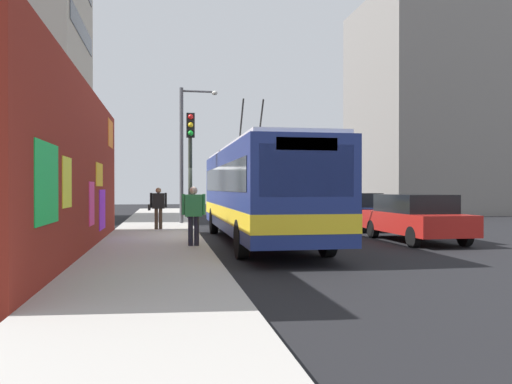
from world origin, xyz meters
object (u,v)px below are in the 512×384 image
object	(u,v)px
pedestrian_midblock	(158,205)
parked_car_white	(293,203)
parked_car_red	(415,217)
traffic_light	(190,153)
parked_car_dark_gray	(318,206)
parked_car_navy	(354,210)
street_lamp	(186,145)
city_bus	(259,190)
pedestrian_at_curb	(194,211)

from	to	relation	value
pedestrian_midblock	parked_car_white	bearing A→B (deg)	-36.43
parked_car_red	traffic_light	world-z (taller)	traffic_light
parked_car_dark_gray	parked_car_white	bearing A→B (deg)	0.00
parked_car_navy	parked_car_dark_gray	size ratio (longest dim) A/B	1.01
parked_car_red	parked_car_dark_gray	distance (m)	10.95
pedestrian_midblock	street_lamp	size ratio (longest dim) A/B	0.26
traffic_light	street_lamp	world-z (taller)	street_lamp
parked_car_red	street_lamp	distance (m)	11.57
parked_car_dark_gray	street_lamp	world-z (taller)	street_lamp
city_bus	street_lamp	xyz separation A→B (m)	(7.95, 2.04, 2.10)
parked_car_dark_gray	pedestrian_midblock	bearing A→B (deg)	125.34
city_bus	parked_car_dark_gray	size ratio (longest dim) A/B	2.42
traffic_light	parked_car_dark_gray	bearing A→B (deg)	-39.60
city_bus	parked_car_navy	world-z (taller)	city_bus
city_bus	pedestrian_midblock	distance (m)	5.50
parked_car_dark_gray	parked_car_navy	bearing A→B (deg)	180.00
parked_car_red	pedestrian_at_curb	size ratio (longest dim) A/B	2.72
parked_car_dark_gray	street_lamp	size ratio (longest dim) A/B	0.74
parked_car_navy	traffic_light	bearing A→B (deg)	115.59
pedestrian_at_curb	parked_car_navy	bearing A→B (deg)	-47.57
street_lamp	pedestrian_midblock	bearing A→B (deg)	160.81
city_bus	parked_car_dark_gray	distance (m)	11.65
parked_car_white	city_bus	bearing A→B (deg)	161.85
parked_car_dark_gray	pedestrian_midblock	distance (m)	10.41
pedestrian_midblock	street_lamp	distance (m)	4.67
city_bus	pedestrian_at_curb	world-z (taller)	city_bus
pedestrian_at_curb	traffic_light	world-z (taller)	traffic_light
parked_car_dark_gray	traffic_light	xyz separation A→B (m)	(-8.88, 7.35, 2.18)
street_lamp	parked_car_red	bearing A→B (deg)	-139.61
parked_car_white	parked_car_red	bearing A→B (deg)	-180.00
city_bus	street_lamp	world-z (taller)	street_lamp
parked_car_red	parked_car_white	distance (m)	16.43
parked_car_navy	city_bus	bearing A→B (deg)	133.97
parked_car_navy	pedestrian_at_curb	distance (m)	10.06
parked_car_white	pedestrian_at_curb	xyz separation A→B (m)	(-17.64, 7.42, 0.31)
city_bus	pedestrian_midblock	xyz separation A→B (m)	(4.36, 3.29, -0.62)
parked_car_navy	pedestrian_midblock	size ratio (longest dim) A/B	2.86
city_bus	parked_car_white	world-z (taller)	city_bus
parked_car_navy	parked_car_white	world-z (taller)	same
city_bus	parked_car_red	xyz separation A→B (m)	(-0.57, -5.20, -0.90)
parked_car_red	street_lamp	size ratio (longest dim) A/B	0.72
parked_car_dark_gray	traffic_light	size ratio (longest dim) A/B	1.11
parked_car_white	street_lamp	world-z (taller)	street_lamp
parked_car_white	traffic_light	bearing A→B (deg)	152.91
parked_car_red	pedestrian_at_curb	xyz separation A→B (m)	(-1.20, 7.42, 0.31)
city_bus	traffic_light	size ratio (longest dim) A/B	2.68
city_bus	parked_car_red	size ratio (longest dim) A/B	2.50
parked_car_white	pedestrian_midblock	world-z (taller)	pedestrian_midblock
parked_car_red	parked_car_white	size ratio (longest dim) A/B	1.05
pedestrian_midblock	parked_car_red	bearing A→B (deg)	-120.13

